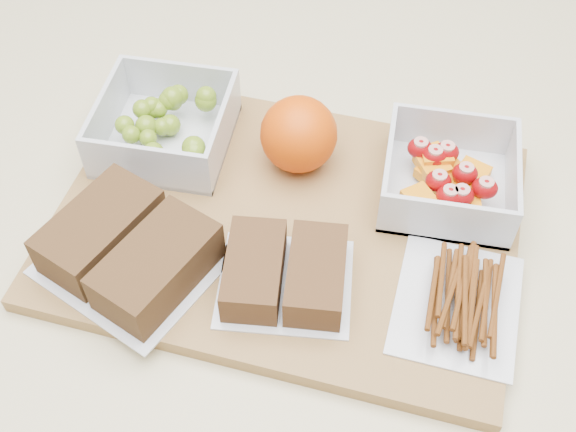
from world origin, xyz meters
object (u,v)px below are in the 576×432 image
(cutting_board, at_px, (286,224))
(orange, at_px, (299,134))
(grape_container, at_px, (167,125))
(sandwich_bag_center, at_px, (285,273))
(fruit_container, at_px, (448,178))
(pretzel_bag, at_px, (459,296))
(sandwich_bag_left, at_px, (129,249))

(cutting_board, height_order, orange, orange)
(grape_container, xyz_separation_m, sandwich_bag_center, (0.15, -0.15, -0.01))
(fruit_container, distance_m, sandwich_bag_center, 0.18)
(cutting_board, height_order, fruit_container, fruit_container)
(orange, xyz_separation_m, pretzel_bag, (0.16, -0.14, -0.02))
(sandwich_bag_left, bearing_deg, pretzel_bag, 1.85)
(fruit_container, relative_size, sandwich_bag_left, 0.66)
(sandwich_bag_center, height_order, pretzel_bag, sandwich_bag_center)
(fruit_container, height_order, pretzel_bag, fruit_container)
(sandwich_bag_left, bearing_deg, sandwich_bag_center, 1.28)
(orange, bearing_deg, grape_container, 178.57)
(cutting_board, bearing_deg, grape_container, 154.68)
(grape_container, distance_m, pretzel_bag, 0.33)
(fruit_container, bearing_deg, sandwich_bag_center, -134.74)
(grape_container, bearing_deg, sandwich_bag_left, -86.05)
(sandwich_bag_left, height_order, pretzel_bag, sandwich_bag_left)
(fruit_container, bearing_deg, sandwich_bag_left, -153.29)
(cutting_board, bearing_deg, pretzel_bag, -17.53)
(pretzel_bag, bearing_deg, orange, 139.09)
(sandwich_bag_center, relative_size, pretzel_bag, 0.92)
(cutting_board, xyz_separation_m, pretzel_bag, (0.16, -0.06, 0.02))
(sandwich_bag_left, bearing_deg, fruit_container, 26.71)
(cutting_board, height_order, pretzel_bag, pretzel_bag)
(cutting_board, distance_m, fruit_container, 0.16)
(orange, height_order, sandwich_bag_center, orange)
(sandwich_bag_left, distance_m, pretzel_bag, 0.28)
(fruit_container, height_order, sandwich_bag_left, fruit_container)
(grape_container, bearing_deg, pretzel_bag, -25.93)
(cutting_board, relative_size, grape_container, 3.37)
(orange, distance_m, sandwich_bag_left, 0.19)
(grape_container, bearing_deg, sandwich_bag_center, -45.33)
(orange, relative_size, sandwich_bag_center, 0.61)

